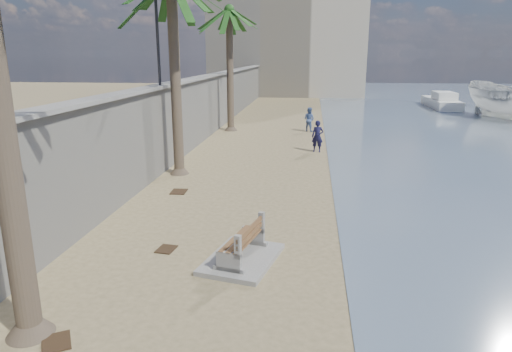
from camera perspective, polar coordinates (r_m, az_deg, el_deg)
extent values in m
cube|color=gray|center=(27.46, -6.55, 8.43)|extent=(0.45, 70.00, 3.50)
cube|color=gray|center=(27.31, -6.66, 12.19)|extent=(0.80, 70.00, 0.12)
cube|color=#B7AA93|center=(58.65, 4.03, 17.09)|extent=(18.00, 12.00, 14.00)
cube|color=gray|center=(11.22, -1.76, -10.32)|extent=(1.95, 2.48, 0.12)
cylinder|color=brown|center=(8.29, -29.34, 5.94)|extent=(0.44, 0.44, 7.65)
cylinder|color=brown|center=(18.78, -10.03, 11.61)|extent=(0.42, 0.42, 7.62)
cylinder|color=brown|center=(29.68, -3.26, 12.86)|extent=(0.44, 0.44, 7.49)
cylinder|color=#2D2D33|center=(19.59, -12.30, 18.37)|extent=(0.12, 0.12, 5.00)
imported|color=#131233|center=(23.43, 7.71, 5.22)|extent=(0.73, 0.55, 1.84)
imported|color=#4C659E|center=(29.74, 6.66, 7.21)|extent=(1.04, 0.98, 1.72)
cube|color=#382616|center=(9.11, -23.69, -18.50)|extent=(0.70, 0.74, 0.03)
cube|color=#382616|center=(16.81, -9.62, -1.94)|extent=(0.58, 0.71, 0.03)
cube|color=#382616|center=(12.06, -11.16, -8.95)|extent=(0.50, 0.59, 0.03)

